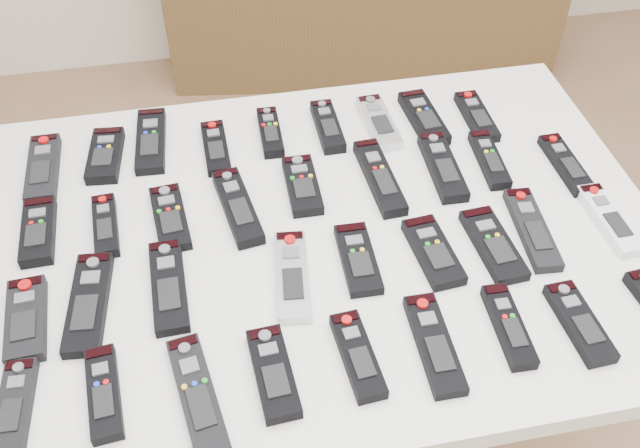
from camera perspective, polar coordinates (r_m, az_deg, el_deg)
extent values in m
cube|color=white|center=(1.31, 0.00, -1.22)|extent=(1.25, 0.88, 0.04)
cylinder|color=beige|center=(1.89, -19.47, -3.38)|extent=(0.04, 0.04, 0.74)
cylinder|color=beige|center=(1.99, 14.05, 1.25)|extent=(0.04, 0.04, 0.74)
cube|color=black|center=(1.51, -21.28, 4.15)|extent=(0.06, 0.19, 0.02)
cube|color=black|center=(1.50, -16.80, 5.28)|extent=(0.08, 0.16, 0.02)
cube|color=black|center=(1.51, -13.38, 6.50)|extent=(0.07, 0.20, 0.02)
cube|color=black|center=(1.47, -8.35, 6.06)|extent=(0.05, 0.16, 0.02)
cube|color=black|center=(1.50, -4.00, 7.34)|extent=(0.05, 0.15, 0.02)
cube|color=black|center=(1.51, 0.61, 7.82)|extent=(0.05, 0.16, 0.02)
cube|color=#B7B7BC|center=(1.52, 4.72, 8.08)|extent=(0.06, 0.17, 0.02)
cube|color=black|center=(1.55, 8.30, 8.40)|extent=(0.07, 0.18, 0.02)
cube|color=black|center=(1.57, 12.42, 8.40)|extent=(0.05, 0.16, 0.02)
cube|color=black|center=(1.38, -21.61, -0.55)|extent=(0.06, 0.16, 0.02)
cube|color=black|center=(1.35, -16.79, -0.13)|extent=(0.05, 0.15, 0.02)
cube|color=black|center=(1.33, -11.90, 0.48)|extent=(0.07, 0.17, 0.02)
cube|color=black|center=(1.33, -6.60, 1.37)|extent=(0.08, 0.20, 0.02)
cube|color=black|center=(1.37, -1.43, 3.11)|extent=(0.06, 0.15, 0.02)
cube|color=black|center=(1.39, 4.79, 3.75)|extent=(0.06, 0.21, 0.02)
cube|color=black|center=(1.43, 9.77, 4.54)|extent=(0.06, 0.19, 0.02)
cube|color=black|center=(1.47, 13.38, 5.04)|extent=(0.05, 0.17, 0.02)
cube|color=black|center=(1.50, 19.07, 4.54)|extent=(0.05, 0.17, 0.02)
cube|color=black|center=(1.25, -22.45, -7.08)|extent=(0.07, 0.17, 0.02)
cube|color=black|center=(1.23, -18.03, -6.04)|extent=(0.08, 0.21, 0.02)
cube|color=black|center=(1.22, -12.01, -4.87)|extent=(0.06, 0.20, 0.02)
cube|color=#B7B7BC|center=(1.21, -2.23, -4.15)|extent=(0.08, 0.20, 0.02)
cube|color=black|center=(1.24, 3.06, -2.80)|extent=(0.06, 0.16, 0.02)
cube|color=black|center=(1.26, 9.04, -2.21)|extent=(0.07, 0.16, 0.02)
cube|color=black|center=(1.30, 13.69, -1.62)|extent=(0.07, 0.18, 0.02)
cube|color=black|center=(1.34, 16.60, -0.38)|extent=(0.07, 0.20, 0.02)
cube|color=silver|center=(1.41, 22.14, 0.34)|extent=(0.05, 0.18, 0.02)
cube|color=black|center=(1.16, -23.23, -13.25)|extent=(0.05, 0.15, 0.02)
cube|color=black|center=(1.13, -16.91, -12.79)|extent=(0.06, 0.16, 0.02)
cube|color=black|center=(1.09, -9.79, -13.28)|extent=(0.08, 0.21, 0.02)
cube|color=black|center=(1.10, -3.75, -11.80)|extent=(0.06, 0.16, 0.02)
cube|color=black|center=(1.12, 3.03, -10.46)|extent=(0.06, 0.16, 0.02)
cube|color=black|center=(1.14, 9.12, -9.46)|extent=(0.05, 0.19, 0.02)
cube|color=black|center=(1.18, 14.85, -7.89)|extent=(0.05, 0.16, 0.02)
cube|color=black|center=(1.22, 20.05, -7.42)|extent=(0.06, 0.16, 0.02)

